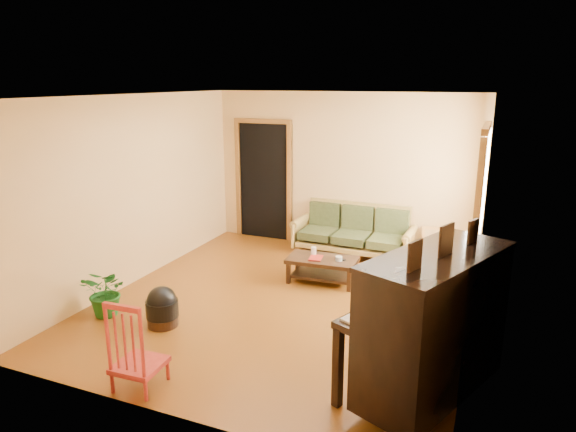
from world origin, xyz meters
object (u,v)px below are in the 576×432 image
at_px(piano, 433,329).
at_px(footstool, 162,311).
at_px(sofa, 353,231).
at_px(potted_plant, 107,292).
at_px(armchair, 448,277).
at_px(coffee_table, 322,270).
at_px(red_chair, 138,343).
at_px(ceramic_crock, 467,258).

bearing_deg(piano, footstool, -162.48).
distance_m(sofa, potted_plant, 3.93).
bearing_deg(sofa, potted_plant, -121.19).
bearing_deg(piano, armchair, 113.93).
xyz_separation_m(coffee_table, red_chair, (-0.74, -3.09, 0.27)).
relative_size(coffee_table, armchair, 1.08).
height_order(coffee_table, footstool, footstool).
distance_m(coffee_table, armchair, 1.78).
xyz_separation_m(sofa, armchair, (1.64, -1.61, 0.04)).
bearing_deg(piano, red_chair, -139.10).
relative_size(footstool, red_chair, 0.42).
bearing_deg(armchair, potted_plant, -145.74).
distance_m(sofa, coffee_table, 1.31).
bearing_deg(red_chair, footstool, 113.40).
distance_m(coffee_table, ceramic_crock, 2.36).
xyz_separation_m(piano, ceramic_crock, (0.09, 3.71, -0.55)).
relative_size(armchair, piano, 0.58).
relative_size(armchair, potted_plant, 1.48).
height_order(armchair, ceramic_crock, armchair).
height_order(coffee_table, red_chair, red_chair).
relative_size(piano, red_chair, 1.74).
bearing_deg(ceramic_crock, red_chair, -119.81).
xyz_separation_m(sofa, coffee_table, (-0.08, -1.29, -0.23)).
distance_m(piano, footstool, 3.11).
height_order(sofa, piano, piano).
height_order(footstool, potted_plant, potted_plant).
xyz_separation_m(sofa, ceramic_crock, (1.78, 0.17, -0.28)).
height_order(red_chair, potted_plant, red_chair).
distance_m(sofa, ceramic_crock, 1.81).
height_order(footstool, ceramic_crock, footstool).
xyz_separation_m(piano, footstool, (-3.06, 0.27, -0.51)).
distance_m(piano, ceramic_crock, 3.75).
relative_size(red_chair, potted_plant, 1.46).
distance_m(piano, potted_plant, 3.85).
bearing_deg(piano, ceramic_crock, 111.16).
xyz_separation_m(sofa, piano, (1.69, -3.54, 0.28)).
height_order(sofa, footstool, sofa).
height_order(sofa, red_chair, red_chair).
distance_m(coffee_table, piano, 2.91).
xyz_separation_m(armchair, red_chair, (-2.47, -2.76, -0.00)).
height_order(piano, footstool, piano).
height_order(armchair, footstool, armchair).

